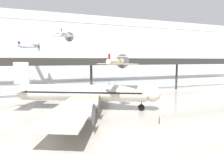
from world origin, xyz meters
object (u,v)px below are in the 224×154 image
suspended_plane_white_twin (29,46)px  info_sign_pedestal (159,121)px  suspended_plane_cream_biplane (116,61)px  suspended_plane_silver_racer (66,35)px  stanchion_barrier (164,117)px  airliner_silver_main (82,93)px

suspended_plane_white_twin → info_sign_pedestal: bearing=-64.1°
suspended_plane_white_twin → info_sign_pedestal: suspended_plane_white_twin is taller
suspended_plane_white_twin → suspended_plane_cream_biplane: size_ratio=0.65×
suspended_plane_silver_racer → stanchion_barrier: size_ratio=5.71×
suspended_plane_cream_biplane → suspended_plane_silver_racer: bearing=80.6°
airliner_silver_main → stanchion_barrier: 16.38m
stanchion_barrier → info_sign_pedestal: info_sign_pedestal is taller
suspended_plane_cream_biplane → stanchion_barrier: suspended_plane_cream_biplane is taller
info_sign_pedestal → suspended_plane_white_twin: bearing=156.6°
airliner_silver_main → info_sign_pedestal: (10.47, -11.85, -2.97)m
suspended_plane_white_twin → airliner_silver_main: bearing=-66.7°
suspended_plane_silver_racer → stanchion_barrier: (15.16, -16.26, -15.44)m
airliner_silver_main → suspended_plane_cream_biplane: 9.90m
suspended_plane_silver_racer → info_sign_pedestal: size_ratio=4.96×
airliner_silver_main → suspended_plane_cream_biplane: (5.61, -4.93, 6.49)m
suspended_plane_white_twin → suspended_plane_cream_biplane: suspended_plane_white_twin is taller
stanchion_barrier → suspended_plane_silver_racer: bearing=133.0°
suspended_plane_white_twin → suspended_plane_silver_racer: bearing=-60.5°
airliner_silver_main → info_sign_pedestal: bearing=-26.2°
airliner_silver_main → info_sign_pedestal: airliner_silver_main is taller
suspended_plane_cream_biplane → stanchion_barrier: size_ratio=10.38×
airliner_silver_main → stanchion_barrier: size_ratio=32.86×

